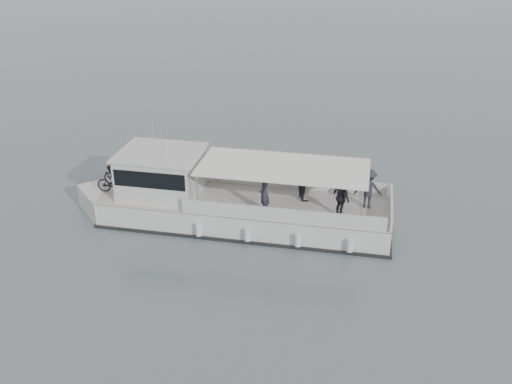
# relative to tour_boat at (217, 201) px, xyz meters

# --- Properties ---
(ground) EXTENTS (1400.00, 1400.00, 0.00)m
(ground) POSITION_rel_tour_boat_xyz_m (5.59, 3.40, -0.98)
(ground) COLOR #535E62
(ground) RESTS_ON ground
(tour_boat) EXTENTS (14.24, 3.91, 5.95)m
(tour_boat) POSITION_rel_tour_boat_xyz_m (0.00, 0.00, 0.00)
(tour_boat) COLOR silver
(tour_boat) RESTS_ON ground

